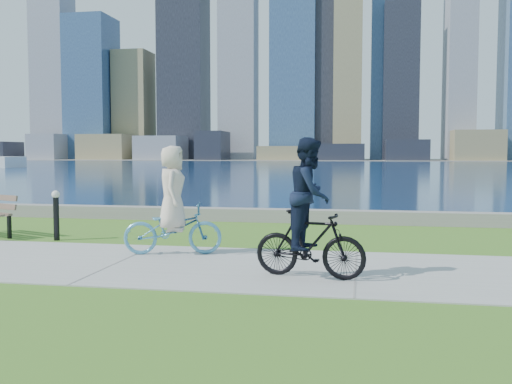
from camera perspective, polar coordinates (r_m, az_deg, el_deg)
ground at (r=10.12m, az=-13.52°, el=-6.91°), size 320.00×320.00×0.00m
concrete_path at (r=10.12m, az=-13.52°, el=-6.85°), size 80.00×3.50×0.02m
seawall at (r=15.90m, az=-4.40°, el=-2.23°), size 90.00×0.50×0.35m
bay_water at (r=81.20m, az=7.62°, el=2.63°), size 320.00×131.00×0.01m
far_shore at (r=139.14m, az=8.83°, el=3.20°), size 320.00×30.00×0.12m
city_skyline at (r=140.88m, az=6.89°, el=13.70°), size 176.40×21.89×76.00m
bollard_lamp at (r=12.98m, az=-19.36°, el=-1.88°), size 0.17×0.17×1.08m
cyclist_woman at (r=10.58m, az=-8.34°, el=-2.20°), size 1.03×1.89×2.00m
cyclist_man at (r=8.52m, az=5.42°, el=-2.71°), size 0.78×1.75×2.09m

